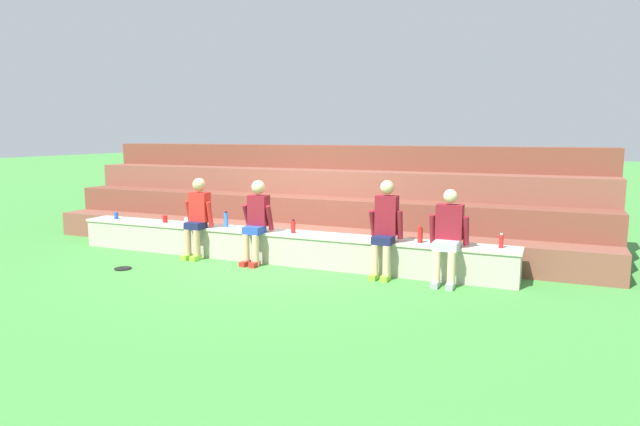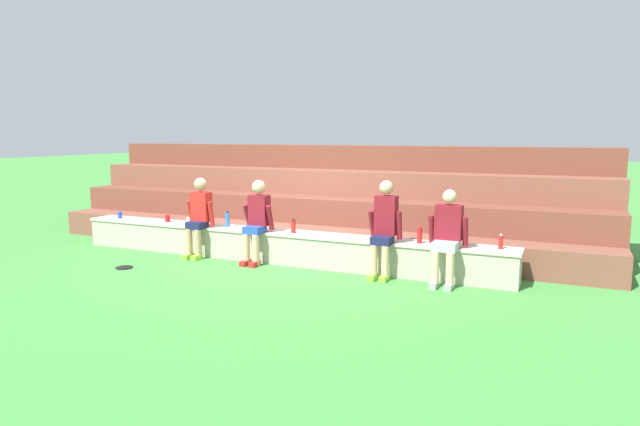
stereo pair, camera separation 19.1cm
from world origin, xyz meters
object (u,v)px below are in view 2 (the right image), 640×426
(person_right_of_center, at_px, (447,234))
(plastic_cup_left_end, at_px, (189,220))
(water_bottle_mid_left, at_px, (293,227))
(water_bottle_near_left, at_px, (227,219))
(person_center, at_px, (384,226))
(frisbee, at_px, (124,267))
(plastic_cup_middle, at_px, (120,215))
(water_bottle_near_right, at_px, (420,235))
(person_far_left, at_px, (199,214))
(water_bottle_center_gap, at_px, (501,242))
(person_left_of_center, at_px, (257,219))
(plastic_cup_right_end, at_px, (167,218))

(person_right_of_center, height_order, plastic_cup_left_end, person_right_of_center)
(water_bottle_mid_left, xyz_separation_m, water_bottle_near_left, (-1.31, 0.07, 0.02))
(person_center, relative_size, frisbee, 5.50)
(water_bottle_mid_left, relative_size, plastic_cup_middle, 1.78)
(plastic_cup_middle, bearing_deg, person_center, -2.11)
(plastic_cup_left_end, xyz_separation_m, plastic_cup_middle, (-1.55, -0.08, 0.01))
(person_center, bearing_deg, plastic_cup_middle, 177.89)
(water_bottle_near_right, bearing_deg, person_far_left, -176.77)
(person_right_of_center, bearing_deg, water_bottle_near_left, 176.10)
(water_bottle_center_gap, distance_m, plastic_cup_middle, 6.88)
(person_right_of_center, distance_m, water_bottle_near_right, 0.49)
(water_bottle_center_gap, relative_size, plastic_cup_left_end, 1.97)
(plastic_cup_middle, bearing_deg, water_bottle_near_right, -0.05)
(water_bottle_center_gap, relative_size, water_bottle_near_left, 0.78)
(frisbee, bearing_deg, water_bottle_mid_left, 30.40)
(person_left_of_center, relative_size, water_bottle_near_left, 5.06)
(water_bottle_mid_left, height_order, plastic_cup_right_end, water_bottle_mid_left)
(water_bottle_near_left, relative_size, water_bottle_near_right, 1.10)
(person_right_of_center, height_order, water_bottle_mid_left, person_right_of_center)
(person_far_left, bearing_deg, person_right_of_center, 0.03)
(person_far_left, xyz_separation_m, water_bottle_near_right, (3.76, 0.21, -0.11))
(person_center, relative_size, plastic_cup_middle, 11.36)
(water_bottle_mid_left, xyz_separation_m, plastic_cup_left_end, (-2.15, 0.11, -0.05))
(water_bottle_center_gap, height_order, plastic_cup_right_end, water_bottle_center_gap)
(plastic_cup_middle, bearing_deg, water_bottle_near_left, 1.07)
(water_bottle_mid_left, bearing_deg, plastic_cup_left_end, 177.19)
(water_bottle_near_left, distance_m, frisbee, 1.84)
(person_left_of_center, height_order, plastic_cup_left_end, person_left_of_center)
(person_left_of_center, bearing_deg, water_bottle_near_left, 161.00)
(water_bottle_near_left, xyz_separation_m, plastic_cup_right_end, (-1.28, -0.02, -0.06))
(person_far_left, xyz_separation_m, water_bottle_mid_left, (1.70, 0.19, -0.12))
(person_right_of_center, height_order, plastic_cup_middle, person_right_of_center)
(person_right_of_center, bearing_deg, frisbee, -166.39)
(person_center, bearing_deg, frisbee, -163.05)
(water_bottle_near_right, relative_size, frisbee, 0.94)
(person_far_left, xyz_separation_m, plastic_cup_right_end, (-0.88, 0.25, -0.16))
(water_bottle_center_gap, relative_size, plastic_cup_middle, 1.67)
(water_bottle_mid_left, distance_m, water_bottle_near_left, 1.31)
(water_bottle_near_right, xyz_separation_m, frisbee, (-4.36, -1.37, -0.62))
(water_bottle_near_right, bearing_deg, plastic_cup_middle, 179.95)
(water_bottle_near_right, bearing_deg, plastic_cup_left_end, 178.85)
(person_center, height_order, plastic_cup_right_end, person_center)
(water_bottle_center_gap, xyz_separation_m, water_bottle_mid_left, (-3.19, -0.09, 0.01))
(water_bottle_near_left, bearing_deg, person_center, -4.73)
(person_center, xyz_separation_m, water_bottle_center_gap, (1.61, 0.26, -0.15))
(plastic_cup_middle, xyz_separation_m, frisbee, (1.39, -1.38, -0.56))
(person_center, xyz_separation_m, plastic_cup_middle, (-5.27, 0.19, -0.18))
(water_bottle_mid_left, relative_size, frisbee, 0.86)
(water_bottle_center_gap, xyz_separation_m, water_bottle_near_right, (-1.13, -0.07, 0.02))
(plastic_cup_left_end, bearing_deg, water_bottle_center_gap, -0.19)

